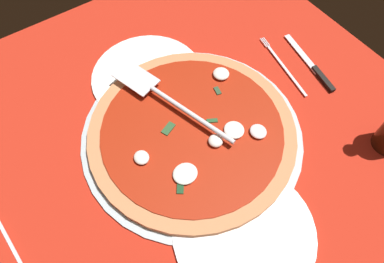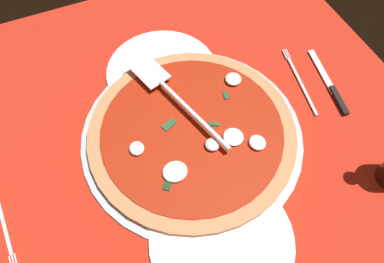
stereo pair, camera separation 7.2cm
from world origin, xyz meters
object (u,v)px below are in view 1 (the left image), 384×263
(pizza, at_px, (193,132))
(place_setting_far, at_px, (298,67))
(dinner_plate_left, at_px, (148,77))
(dinner_plate_right, at_px, (244,232))
(pizza_server, at_px, (167,98))

(pizza, relative_size, place_setting_far, 1.94)
(dinner_plate_left, height_order, dinner_plate_right, same)
(pizza_server, bearing_deg, dinner_plate_right, 157.10)
(dinner_plate_left, height_order, place_setting_far, place_setting_far)
(pizza_server, distance_m, place_setting_far, 0.33)
(pizza_server, relative_size, place_setting_far, 1.38)
(pizza, bearing_deg, dinner_plate_right, -10.15)
(pizza_server, height_order, place_setting_far, pizza_server)
(pizza, distance_m, pizza_server, 0.09)
(pizza, relative_size, pizza_server, 1.40)
(dinner_plate_right, height_order, pizza_server, pizza_server)
(pizza, distance_m, place_setting_far, 0.31)
(dinner_plate_right, relative_size, pizza, 0.60)
(dinner_plate_left, xyz_separation_m, pizza_server, (0.10, -0.01, 0.04))
(pizza, xyz_separation_m, pizza_server, (-0.08, -0.01, 0.03))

